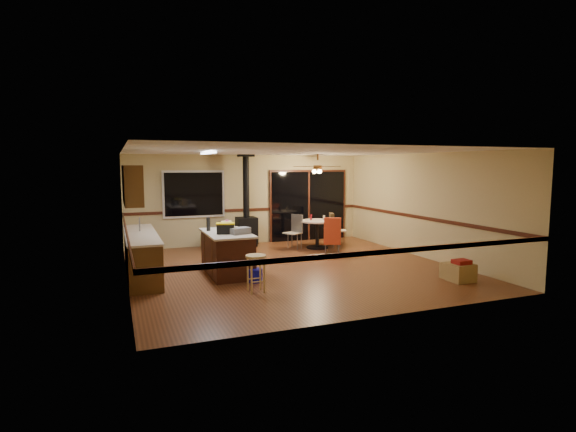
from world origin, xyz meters
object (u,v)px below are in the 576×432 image
box_corner_a (461,273)px  box_under_window (212,242)px  chair_near (332,231)px  dining_table (317,229)px  chair_left (295,228)px  box_corner_b (453,271)px  chair_right (333,226)px  blue_bucket (255,275)px  toolbox_grey (240,231)px  kitchen_island (227,253)px  toolbox_black (226,229)px  wood_stove (246,221)px  bar_stool (256,274)px

box_corner_a → box_under_window: bearing=126.3°
chair_near → box_under_window: chair_near is taller
dining_table → chair_left: chair_left is taller
box_corner_b → chair_left: bearing=112.5°
chair_left → box_corner_a: chair_left is taller
box_under_window → box_corner_b: bearing=-52.5°
chair_left → chair_near: size_ratio=0.78×
chair_left → chair_near: bearing=-58.1°
chair_right → box_corner_b: 4.26m
blue_bucket → dining_table: (2.69, 2.84, 0.41)m
toolbox_grey → box_corner_a: toolbox_grey is taller
box_under_window → kitchen_island: bearing=-95.7°
dining_table → box_corner_a: bearing=-75.1°
kitchen_island → blue_bucket: size_ratio=5.44×
toolbox_grey → chair_near: 3.26m
kitchen_island → toolbox_grey: 0.63m
kitchen_island → chair_left: size_ratio=3.09×
toolbox_black → box_corner_a: (4.27, -2.06, -0.82)m
blue_bucket → dining_table: 3.93m
box_under_window → chair_near: bearing=-33.8°
dining_table → box_corner_a: size_ratio=2.06×
wood_stove → chair_near: bearing=-46.6°
blue_bucket → toolbox_black: bearing=126.7°
kitchen_island → box_corner_b: bearing=-25.9°
blue_bucket → chair_left: (2.08, 2.99, 0.46)m
kitchen_island → wood_stove: bearing=66.9°
kitchen_island → box_corner_b: size_ratio=4.23×
bar_stool → dining_table: 4.58m
chair_near → dining_table: bearing=91.7°
toolbox_black → box_corner_b: size_ratio=0.89×
wood_stove → toolbox_grey: 3.55m
box_under_window → box_corner_b: 6.39m
dining_table → box_corner_a: (1.15, -4.32, -0.36)m
toolbox_grey → blue_bucket: bearing=-71.2°
wood_stove → box_corner_a: size_ratio=5.40×
wood_stove → box_corner_a: 6.09m
chair_right → box_under_window: 3.41m
wood_stove → dining_table: 2.03m
box_corner_b → wood_stove: bearing=119.6°
toolbox_black → chair_right: 4.37m
dining_table → box_under_window: (-2.75, 0.99, -0.34)m
chair_right → chair_near: bearing=-117.1°
toolbox_black → chair_left: size_ratio=0.65×
kitchen_island → wood_stove: (1.30, 3.05, 0.28)m
box_under_window → box_corner_b: (3.89, -5.07, -0.04)m
kitchen_island → box_corner_a: 4.78m
chair_near → bar_stool: bearing=-137.2°
wood_stove → box_corner_a: (2.90, -5.33, -0.55)m
bar_stool → chair_right: size_ratio=0.98×
wood_stove → blue_bucket: (-0.94, -3.85, -0.60)m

